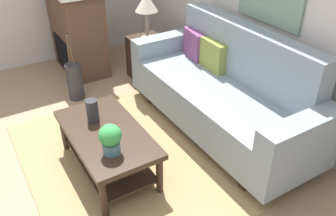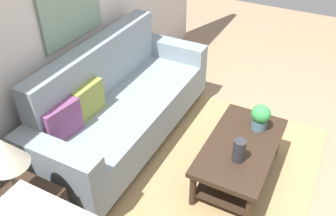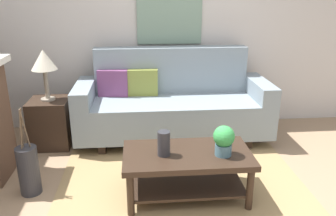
# 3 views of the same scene
# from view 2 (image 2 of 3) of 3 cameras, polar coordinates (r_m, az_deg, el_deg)

# --- Properties ---
(ground_plane) EXTENTS (9.34, 9.34, 0.00)m
(ground_plane) POSITION_cam_2_polar(r_m,az_deg,el_deg) (3.57, 16.05, -12.61)
(ground_plane) COLOR #9E7F60
(wall_back) EXTENTS (5.34, 0.10, 2.70)m
(wall_back) POSITION_cam_2_polar(r_m,az_deg,el_deg) (3.60, -16.16, 14.48)
(wall_back) COLOR silver
(wall_back) RESTS_ON ground_plane
(area_rug) EXTENTS (2.30, 1.70, 0.01)m
(area_rug) POSITION_cam_2_polar(r_m,az_deg,el_deg) (3.63, 8.37, -10.14)
(area_rug) COLOR #A38456
(area_rug) RESTS_ON ground_plane
(couch) EXTENTS (2.27, 0.84, 1.08)m
(couch) POSITION_cam_2_polar(r_m,az_deg,el_deg) (3.75, -7.39, 0.45)
(couch) COLOR gray
(couch) RESTS_ON ground_plane
(throw_pillow_plum) EXTENTS (0.37, 0.17, 0.32)m
(throw_pillow_plum) POSITION_cam_2_polar(r_m,az_deg,el_deg) (3.24, -16.47, -1.99)
(throw_pillow_plum) COLOR #7A4270
(throw_pillow_plum) RESTS_ON couch
(throw_pillow_olive) EXTENTS (0.36, 0.13, 0.32)m
(throw_pillow_olive) POSITION_cam_2_polar(r_m,az_deg,el_deg) (3.45, -12.68, 1.26)
(throw_pillow_olive) COLOR olive
(throw_pillow_olive) RESTS_ON couch
(coffee_table) EXTENTS (1.10, 0.60, 0.43)m
(coffee_table) POSITION_cam_2_polar(r_m,az_deg,el_deg) (3.40, 11.34, -7.10)
(coffee_table) COLOR #332319
(coffee_table) RESTS_ON ground_plane
(tabletop_vase) EXTENTS (0.11, 0.11, 0.21)m
(tabletop_vase) POSITION_cam_2_polar(r_m,az_deg,el_deg) (3.10, 11.19, -6.63)
(tabletop_vase) COLOR #2D2D33
(tabletop_vase) RESTS_ON coffee_table
(potted_plant_tabletop) EXTENTS (0.18, 0.18, 0.26)m
(potted_plant_tabletop) POSITION_cam_2_polar(r_m,az_deg,el_deg) (3.45, 14.47, -1.29)
(potted_plant_tabletop) COLOR slate
(potted_plant_tabletop) RESTS_ON coffee_table
(table_lamp) EXTENTS (0.28, 0.28, 0.57)m
(table_lamp) POSITION_cam_2_polar(r_m,az_deg,el_deg) (2.57, -24.35, -6.84)
(table_lamp) COLOR gray
(table_lamp) RESTS_ON side_table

